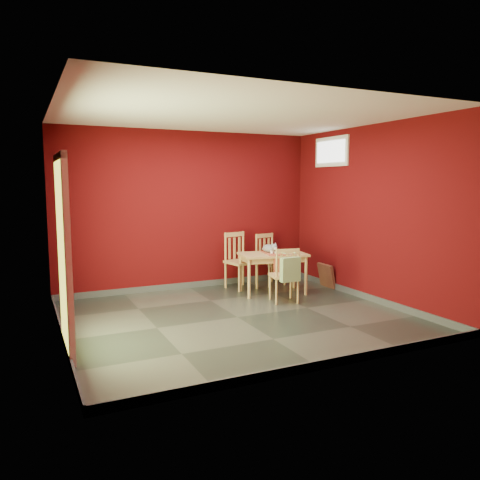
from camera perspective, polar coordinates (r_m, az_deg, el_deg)
name	(u,v)px	position (r m, az deg, el deg)	size (l,w,h in m)	color
ground	(237,317)	(6.47, -0.31, -9.39)	(4.50, 4.50, 0.00)	#2D342D
room_shell	(237,314)	(6.46, -0.31, -8.96)	(4.50, 4.50, 4.50)	#4D070A
doorway	(63,249)	(5.29, -20.81, -1.07)	(0.06, 1.01, 2.13)	#B7D838
window	(331,152)	(8.23, 11.07, 10.53)	(0.05, 0.90, 0.50)	white
outlet_plate	(270,264)	(8.84, 3.67, -2.95)	(0.08, 0.01, 0.12)	silver
dining_table	(273,258)	(7.73, 4.03, -2.24)	(1.17, 0.81, 0.67)	tan
table_runner	(276,257)	(7.64, 4.39, -2.06)	(0.38, 0.63, 0.30)	#AE4A30
chair_far_left	(240,260)	(8.11, -0.05, -2.43)	(0.54, 0.54, 0.97)	tan
chair_far_right	(269,259)	(8.45, 3.57, -2.28)	(0.50, 0.50, 0.91)	tan
chair_near	(285,274)	(7.19, 5.47, -4.19)	(0.47, 0.47, 0.85)	tan
tote_bag	(290,269)	(6.98, 6.15, -3.58)	(0.31, 0.18, 0.43)	#83A268
cat	(269,247)	(7.77, 3.60, -0.85)	(0.20, 0.38, 0.19)	slate
picture_frame	(326,276)	(8.35, 10.49, -4.29)	(0.15, 0.42, 0.42)	brown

